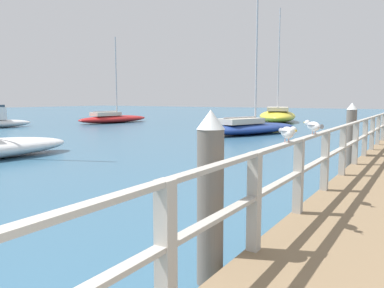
# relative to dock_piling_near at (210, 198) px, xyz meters

# --- Properties ---
(pier_railing) EXTENTS (0.12, 22.21, 1.05)m
(pier_railing) POSITION_rel_dock_piling_near_xyz_m (0.38, 8.15, 0.07)
(pier_railing) COLOR #B2ADA3
(pier_railing) RESTS_ON pier_deck
(dock_piling_near) EXTENTS (0.29, 0.29, 1.85)m
(dock_piling_near) POSITION_rel_dock_piling_near_xyz_m (0.00, 0.00, 0.00)
(dock_piling_near) COLOR #6B6056
(dock_piling_near) RESTS_ON ground_plane
(dock_piling_far) EXTENTS (0.29, 0.29, 1.85)m
(dock_piling_far) POSITION_rel_dock_piling_near_xyz_m (0.00, 8.21, 0.00)
(dock_piling_far) COLOR #6B6056
(dock_piling_far) RESTS_ON ground_plane
(seagull_foreground) EXTENTS (0.34, 0.39, 0.21)m
(seagull_foreground) POSITION_rel_dock_piling_near_xyz_m (0.39, 1.29, 0.61)
(seagull_foreground) COLOR white
(seagull_foreground) RESTS_ON pier_railing
(seagull_background) EXTENTS (0.38, 0.35, 0.21)m
(seagull_background) POSITION_rel_dock_piling_near_xyz_m (0.37, 2.57, 0.61)
(seagull_background) COLOR white
(seagull_background) RESTS_ON pier_railing
(boat_1) EXTENTS (5.56, 8.72, 9.49)m
(boat_1) POSITION_rel_dock_piling_near_xyz_m (-9.12, 27.86, -0.40)
(boat_1) COLOR gold
(boat_1) RESTS_ON ground_plane
(boat_2) EXTENTS (2.90, 6.80, 6.91)m
(boat_2) POSITION_rel_dock_piling_near_xyz_m (-20.08, 19.52, -0.57)
(boat_2) COLOR red
(boat_2) RESTS_ON ground_plane
(boat_3) EXTENTS (4.47, 7.48, 7.94)m
(boat_3) POSITION_rel_dock_piling_near_xyz_m (-6.62, 16.33, -0.57)
(boat_3) COLOR navy
(boat_3) RESTS_ON ground_plane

